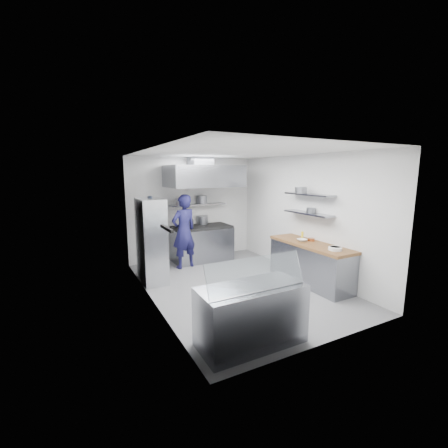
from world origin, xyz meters
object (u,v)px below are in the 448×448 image
chef (184,232)px  display_case (251,315)px  gas_range (202,244)px  wire_rack (151,241)px

chef → display_case: chef is taller
gas_range → chef: size_ratio=0.86×
gas_range → display_case: gas_range is taller
chef → wire_rack: (-0.97, -0.60, -0.01)m
gas_range → wire_rack: bearing=-148.6°
wire_rack → display_case: bearing=-79.1°
gas_range → wire_rack: wire_rack is taller
gas_range → wire_rack: (-1.63, -0.99, 0.48)m
wire_rack → display_case: size_ratio=1.23×
chef → wire_rack: chef is taller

